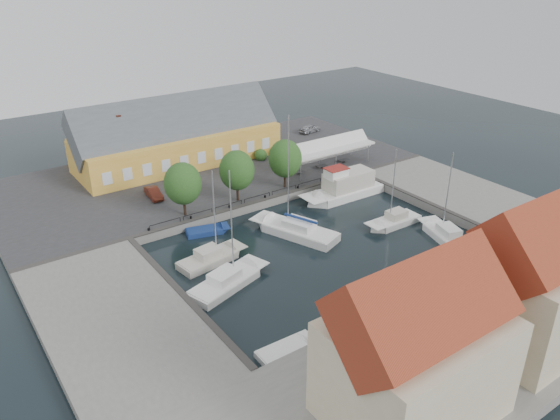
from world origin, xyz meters
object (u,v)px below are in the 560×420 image
Objects in this scene: trawler at (345,189)px; west_boat_b at (211,260)px; car_red at (154,193)px; launch_nw at (207,232)px; tent_canopy at (328,149)px; warehouse at (173,139)px; east_boat_b at (394,222)px; east_boat_c at (446,237)px; center_sailboat at (296,232)px; car_silver at (310,129)px; west_boat_c at (227,283)px; launch_sw at (285,352)px.

west_boat_b reaches higher than trawler.
car_red is 10.33m from launch_nw.
warehouse is at bearing 140.14° from tent_canopy.
east_boat_b is 6.08m from east_boat_c.
west_boat_b is at bearing -154.51° from tent_canopy.
trawler is 9.23m from east_boat_b.
east_boat_b is (12.85, -30.39, -4.17)m from warehouse.
warehouse is 12.62m from car_red.
launch_nw is (-18.43, 10.50, -0.17)m from east_boat_b.
car_red is 0.37× the size of west_boat_b.
center_sailboat reaches higher than launch_nw.
trawler reaches higher than car_silver.
warehouse is at bearing 80.72° from car_silver.
warehouse is 2.79× the size of east_boat_c.
car_red is at bearing 134.56° from east_boat_b.
west_boat_c is at bearing -147.25° from tent_canopy.
car_red is 0.39× the size of east_boat_b.
east_boat_b is 25.32m from launch_sw.
center_sailboat is 1.20× the size of trawler.
launch_nw is (4.50, 21.24, -0.00)m from launch_sw.
east_boat_c reaches higher than launch_nw.
launch_sw is (-12.29, -15.19, -0.27)m from center_sailboat.
east_boat_b is at bearing -67.08° from warehouse.
east_boat_c is at bearing 155.98° from car_silver.
east_boat_b is 1.95× the size of launch_sw.
car_silver is 0.33× the size of west_boat_c.
warehouse reaches higher than car_silver.
east_boat_c is at bearing -94.36° from tent_canopy.
warehouse is at bearing 72.26° from west_boat_b.
center_sailboat is at bearing -1.37° from west_boat_b.
launch_sw is at bearing -134.36° from tent_canopy.
tent_canopy is 24.41m from car_red.
west_boat_c is 10.86m from launch_sw.
west_boat_b is 15.56m from launch_sw.
east_boat_b is 0.96× the size of west_boat_b.
car_red is at bearing 130.30° from east_boat_c.
car_red is 0.74× the size of launch_nw.
launch_sw is at bearing -128.98° from center_sailboat.
trawler reaches higher than launch_sw.
launch_sw is at bearing -95.66° from west_boat_c.
west_boat_c is at bearing -99.63° from west_boat_b.
warehouse is 2.47× the size of trawler.
car_red reaches higher than launch_sw.
car_silver is (24.37, 0.02, -2.76)m from warehouse.
warehouse is 24.52m from car_silver.
east_boat_c is (2.05, -5.73, -0.00)m from east_boat_b.
east_boat_b reaches higher than car_silver.
car_silver is at bearing 69.27° from east_boat_b.
east_boat_c is (1.50, -14.91, -0.76)m from trawler.
warehouse is 42.57m from launch_sw.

